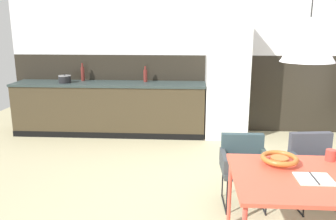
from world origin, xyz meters
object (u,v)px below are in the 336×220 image
(armchair_near_window, at_px, (244,160))
(pendant_lamp_over_table_near, at_px, (309,40))
(cooking_pot, at_px, (65,79))
(bottle_vinegar_dark, at_px, (145,75))
(bottle_oil_tall, at_px, (83,73))
(open_book, at_px, (314,179))
(refrigerator_column, at_px, (227,80))
(mug_tall_blue, at_px, (331,155))
(dining_table, at_px, (335,182))
(armchair_head_of_table, at_px, (314,161))
(fruit_bowl, at_px, (279,159))

(armchair_near_window, relative_size, pendant_lamp_over_table_near, 0.69)
(cooking_pot, xyz_separation_m, bottle_vinegar_dark, (1.39, 0.20, 0.05))
(cooking_pot, xyz_separation_m, bottle_oil_tall, (0.25, 0.24, 0.07))
(open_book, bearing_deg, pendant_lamp_over_table_near, 173.63)
(refrigerator_column, relative_size, bottle_vinegar_dark, 7.05)
(refrigerator_column, xyz_separation_m, mug_tall_blue, (0.62, -2.92, -0.21))
(armchair_near_window, distance_m, bottle_oil_tall, 3.63)
(dining_table, distance_m, armchair_head_of_table, 0.96)
(refrigerator_column, height_order, bottle_vinegar_dark, refrigerator_column)
(dining_table, xyz_separation_m, cooking_pot, (-3.33, 3.22, 0.30))
(open_book, relative_size, mug_tall_blue, 2.03)
(refrigerator_column, xyz_separation_m, open_book, (0.35, -3.33, -0.25))
(armchair_near_window, xyz_separation_m, mug_tall_blue, (0.66, -0.54, 0.28))
(armchair_head_of_table, relative_size, armchair_near_window, 1.03)
(armchair_head_of_table, height_order, open_book, armchair_head_of_table)
(armchair_head_of_table, xyz_separation_m, pendant_lamp_over_table_near, (-0.49, -0.97, 1.29))
(mug_tall_blue, relative_size, pendant_lamp_over_table_near, 0.12)
(pendant_lamp_over_table_near, bearing_deg, armchair_head_of_table, 62.89)
(armchair_near_window, xyz_separation_m, open_book, (0.38, -0.95, 0.24))
(refrigerator_column, distance_m, dining_table, 3.33)
(armchair_near_window, bearing_deg, dining_table, 120.88)
(armchair_head_of_table, bearing_deg, bottle_vinegar_dark, -57.08)
(fruit_bowl, relative_size, mug_tall_blue, 2.38)
(fruit_bowl, distance_m, open_book, 0.36)
(dining_table, height_order, fruit_bowl, fruit_bowl)
(dining_table, relative_size, mug_tall_blue, 12.08)
(mug_tall_blue, bearing_deg, bottle_vinegar_dark, 123.54)
(bottle_vinegar_dark, bearing_deg, mug_tall_blue, -56.46)
(dining_table, bearing_deg, pendant_lamp_over_table_near, -172.53)
(armchair_near_window, relative_size, mug_tall_blue, 5.58)
(fruit_bowl, height_order, open_book, fruit_bowl)
(mug_tall_blue, bearing_deg, armchair_head_of_table, 82.10)
(armchair_near_window, xyz_separation_m, fruit_bowl, (0.19, -0.66, 0.28))
(refrigerator_column, relative_size, bottle_oil_tall, 6.17)
(armchair_near_window, bearing_deg, pendant_lamp_over_table_near, 103.23)
(bottle_oil_tall, bearing_deg, open_book, -50.53)
(open_book, height_order, bottle_oil_tall, bottle_oil_tall)
(armchair_head_of_table, xyz_separation_m, open_book, (-0.36, -0.98, 0.24))
(fruit_bowl, height_order, cooking_pot, cooking_pot)
(dining_table, distance_m, bottle_oil_tall, 4.64)
(mug_tall_blue, relative_size, cooking_pot, 0.63)
(dining_table, bearing_deg, fruit_bowl, 148.21)
(open_book, relative_size, bottle_oil_tall, 0.85)
(fruit_bowl, relative_size, pendant_lamp_over_table_near, 0.30)
(dining_table, bearing_deg, cooking_pot, 135.96)
(open_book, bearing_deg, dining_table, 17.06)
(armchair_near_window, xyz_separation_m, bottle_oil_tall, (-2.51, 2.56, 0.56))
(mug_tall_blue, xyz_separation_m, cooking_pot, (-3.42, 2.87, 0.21))
(fruit_bowl, height_order, mug_tall_blue, mug_tall_blue)
(dining_table, relative_size, pendant_lamp_over_table_near, 1.50)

